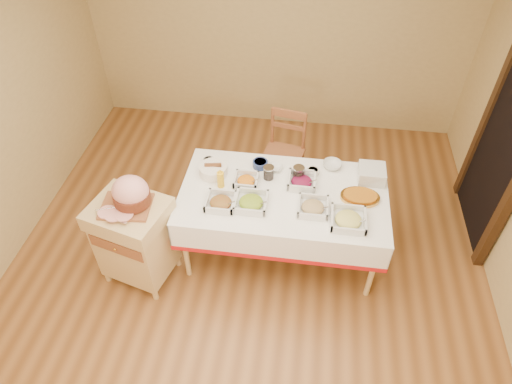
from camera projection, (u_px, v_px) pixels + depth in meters
room_shell at (243, 165)px, 3.43m from camera, size 5.00×5.00×5.00m
doorway at (508, 138)px, 3.99m from camera, size 0.09×1.10×2.20m
dining_table at (283, 206)px, 4.10m from camera, size 1.82×1.02×0.76m
butcher_cart at (135, 237)px, 3.97m from camera, size 0.72×0.65×0.87m
dining_chair at (284, 152)px, 4.87m from camera, size 0.47×0.46×0.91m
ham_on_board at (130, 195)px, 3.65m from camera, size 0.42×0.41×0.28m
serving_dish_a at (221, 202)px, 3.86m from camera, size 0.25×0.25×0.11m
serving_dish_b at (251, 202)px, 3.86m from camera, size 0.27×0.27×0.11m
serving_dish_c at (313, 207)px, 3.82m from camera, size 0.25×0.25×0.10m
serving_dish_d at (348, 219)px, 3.71m from camera, size 0.29×0.29×0.11m
serving_dish_e at (246, 180)px, 4.06m from camera, size 0.22×0.21×0.10m
serving_dish_f at (302, 181)px, 4.05m from camera, size 0.26×0.25×0.12m
small_bowl_left at (209, 161)px, 4.27m from camera, size 0.11×0.11×0.05m
small_bowl_mid at (260, 164)px, 4.23m from camera, size 0.14×0.14×0.06m
small_bowl_right at (313, 172)px, 4.15m from camera, size 0.11×0.11×0.06m
bowl_white_imported at (275, 168)px, 4.21m from camera, size 0.15×0.15×0.03m
bowl_small_imported at (332, 165)px, 4.22m from camera, size 0.21×0.21×0.05m
preserve_jar_left at (269, 173)px, 4.09m from camera, size 0.10×0.10×0.13m
preserve_jar_right at (298, 174)px, 4.08m from camera, size 0.10×0.10×0.13m
mustard_bottle at (221, 179)px, 3.99m from camera, size 0.06×0.06×0.20m
bread_basket at (213, 170)px, 4.14m from camera, size 0.26×0.26×0.11m
plate_stack at (372, 174)px, 4.08m from camera, size 0.23×0.23×0.13m
brass_platter at (360, 197)px, 3.93m from camera, size 0.34×0.25×0.04m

